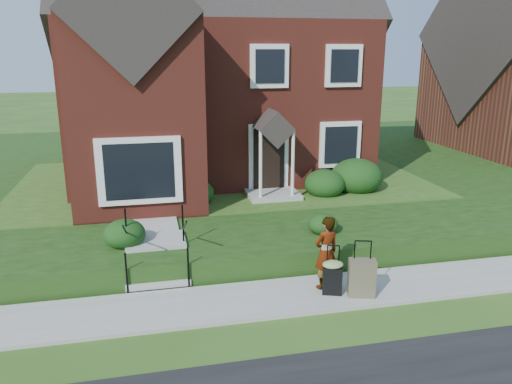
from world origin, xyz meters
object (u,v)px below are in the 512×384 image
object	(u,v)px
suitcase_black	(332,275)
front_steps	(157,255)
suitcase_olive	(362,278)
woman	(326,253)

from	to	relation	value
suitcase_black	front_steps	bearing A→B (deg)	169.90
suitcase_black	suitcase_olive	distance (m)	0.61
front_steps	woman	world-z (taller)	woman
woman	suitcase_black	distance (m)	0.50
front_steps	suitcase_black	xyz separation A→B (m)	(3.58, -1.99, 0.02)
woman	suitcase_olive	world-z (taller)	woman
woman	front_steps	bearing A→B (deg)	-42.13
front_steps	suitcase_black	distance (m)	4.10
front_steps	suitcase_black	size ratio (longest dim) A/B	1.88
woman	suitcase_black	size ratio (longest dim) A/B	1.51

